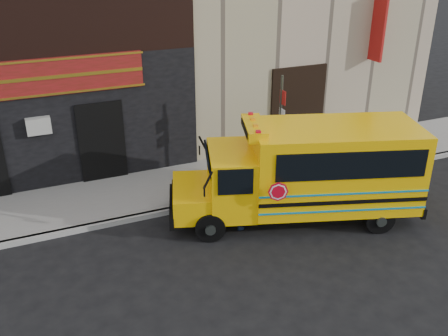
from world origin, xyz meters
TOP-DOWN VIEW (x-y plane):
  - ground at (0.00, 0.00)m, footprint 120.00×120.00m
  - curb at (0.00, 2.60)m, footprint 40.00×0.20m
  - sidewalk at (0.00, 4.10)m, footprint 40.00×3.00m
  - school_bus at (1.66, 0.85)m, footprint 7.22×4.14m
  - sign_pole at (2.00, 3.18)m, footprint 0.08×0.31m
  - bicycle at (-0.50, 1.00)m, footprint 2.03×0.80m
  - cyclist at (-0.39, 1.09)m, footprint 0.48×0.72m

SIDE VIEW (x-z plane):
  - ground at x=0.00m, z-range 0.00..0.00m
  - curb at x=0.00m, z-range 0.00..0.15m
  - sidewalk at x=0.00m, z-range 0.00..0.15m
  - bicycle at x=-0.50m, z-range 0.00..1.19m
  - cyclist at x=-0.39m, z-range 0.00..1.94m
  - school_bus at x=1.66m, z-range 0.05..2.97m
  - sign_pole at x=2.00m, z-range 0.17..3.73m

